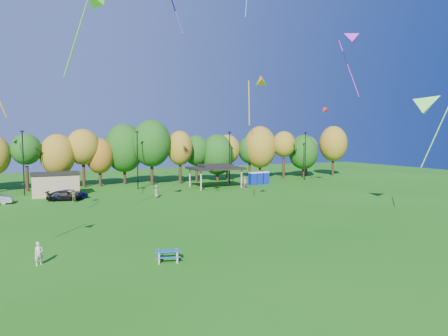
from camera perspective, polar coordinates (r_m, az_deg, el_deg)
name	(u,v)px	position (r m, az deg, el deg)	size (l,w,h in m)	color
ground	(247,265)	(26.56, 3.29, -13.64)	(160.00, 160.00, 0.00)	#19600F
tree_line	(112,151)	(68.66, -15.75, 2.38)	(93.57, 10.55, 11.15)	black
lamp_posts	(137,158)	(63.86, -12.26, 1.39)	(64.50, 0.25, 9.09)	black
utility_building	(56,184)	(60.62, -22.92, -2.12)	(6.30, 4.30, 3.25)	tan
pavilion	(215,168)	(64.86, -1.24, 0.05)	(8.20, 6.20, 3.77)	tan
porta_potties	(259,178)	(69.27, 4.99, -1.45)	(3.75, 1.37, 2.18)	#0B2397
picnic_table	(168,255)	(27.43, -8.03, -12.19)	(1.92, 1.72, 0.71)	tan
kite_flyer	(39,254)	(28.80, -24.94, -11.02)	(0.56, 0.37, 1.53)	beige
car_c	(70,194)	(56.68, -21.13, -3.52)	(2.15, 4.65, 1.29)	#0B0F42
car_d	(64,196)	(55.79, -21.84, -3.68)	(1.78, 4.38, 1.27)	black
far_person_0	(245,183)	(63.68, 3.05, -2.12)	(0.67, 0.44, 1.83)	#B55589
far_person_1	(156,191)	(54.90, -9.63, -3.32)	(0.82, 0.54, 1.69)	#747C55
far_person_2	(74,196)	(53.57, -20.65, -3.73)	(1.00, 0.42, 1.71)	olive
kite_0	(261,80)	(41.18, 5.28, 12.42)	(1.97, 3.20, 5.42)	orange
kite_4	(430,102)	(45.39, 27.37, 8.32)	(3.85, 4.78, 8.08)	#77EE54
kite_5	(349,37)	(55.26, 17.47, 17.42)	(4.12, 4.32, 8.60)	#B529DB
kite_9	(325,109)	(64.13, 14.20, 8.19)	(1.08, 1.41, 1.37)	red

